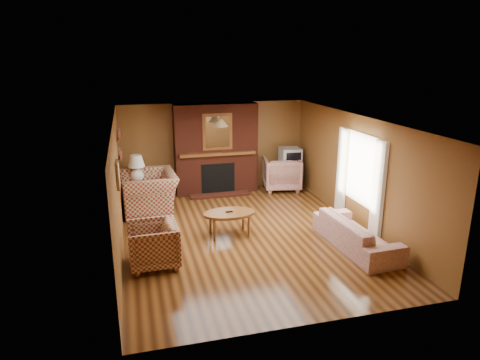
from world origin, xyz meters
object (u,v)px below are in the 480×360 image
object	(u,v)px
fireplace	(216,150)
coffee_table	(229,215)
plaid_loveseat	(149,192)
tv_stand	(289,177)
table_lamp	(136,167)
crt_tv	(290,157)
plaid_armchair	(153,245)
floral_sofa	(357,233)
floral_armchair	(282,173)
side_table	(138,193)

from	to	relation	value
fireplace	coffee_table	bearing A→B (deg)	-96.59
plaid_loveseat	tv_stand	distance (m)	3.99
table_lamp	crt_tv	bearing A→B (deg)	4.74
coffee_table	table_lamp	xyz separation A→B (m)	(-1.76, 2.42, 0.52)
plaid_loveseat	plaid_armchair	distance (m)	2.90
plaid_loveseat	floral_sofa	world-z (taller)	plaid_loveseat
crt_tv	coffee_table	bearing A→B (deg)	-130.87
floral_armchair	tv_stand	distance (m)	0.29
plaid_armchair	plaid_loveseat	bearing A→B (deg)	176.00
plaid_loveseat	table_lamp	bearing A→B (deg)	-155.28
floral_sofa	coffee_table	xyz separation A→B (m)	(-2.24, 1.22, 0.15)
plaid_loveseat	crt_tv	bearing A→B (deg)	98.28
plaid_loveseat	floral_armchair	xyz separation A→B (m)	(3.65, 0.77, -0.01)
tv_stand	crt_tv	world-z (taller)	crt_tv
plaid_armchair	side_table	world-z (taller)	plaid_armchair
plaid_armchair	coffee_table	world-z (taller)	plaid_armchair
plaid_armchair	floral_armchair	world-z (taller)	floral_armchair
crt_tv	floral_armchair	bearing A→B (deg)	-171.86
floral_sofa	tv_stand	world-z (taller)	tv_stand
tv_stand	crt_tv	xyz separation A→B (m)	(0.00, -0.01, 0.58)
coffee_table	tv_stand	world-z (taller)	tv_stand
side_table	coffee_table	bearing A→B (deg)	-53.98
fireplace	plaid_loveseat	distance (m)	2.22
fireplace	floral_sofa	world-z (taller)	fireplace
plaid_loveseat	side_table	distance (m)	0.56
coffee_table	side_table	bearing A→B (deg)	126.02
crt_tv	side_table	bearing A→B (deg)	-175.26
floral_sofa	fireplace	bearing A→B (deg)	21.29
table_lamp	plaid_armchair	bearing A→B (deg)	-87.45
plaid_armchair	floral_sofa	size ratio (longest dim) A/B	0.42
floral_armchair	coffee_table	bearing A→B (deg)	62.26
plaid_armchair	floral_sofa	xyz separation A→B (m)	(3.85, -0.27, -0.10)
fireplace	side_table	size ratio (longest dim) A/B	4.04
floral_sofa	crt_tv	distance (m)	4.03
floral_armchair	table_lamp	world-z (taller)	table_lamp
plaid_loveseat	floral_armchair	distance (m)	3.73
tv_stand	crt_tv	size ratio (longest dim) A/B	1.14
floral_sofa	tv_stand	distance (m)	3.99
coffee_table	tv_stand	xyz separation A→B (m)	(2.39, 2.77, -0.13)
fireplace	crt_tv	size ratio (longest dim) A/B	4.19
plaid_loveseat	table_lamp	distance (m)	0.73
floral_sofa	crt_tv	size ratio (longest dim) A/B	3.61
side_table	table_lamp	distance (m)	0.67
floral_sofa	table_lamp	world-z (taller)	table_lamp
plaid_armchair	table_lamp	bearing A→B (deg)	-179.47
fireplace	plaid_armchair	world-z (taller)	fireplace
coffee_table	side_table	size ratio (longest dim) A/B	1.80
plaid_armchair	floral_armchair	size ratio (longest dim) A/B	0.88
fireplace	crt_tv	world-z (taller)	fireplace
side_table	tv_stand	distance (m)	4.16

